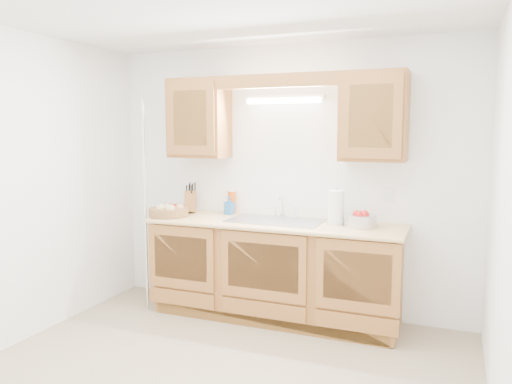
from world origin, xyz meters
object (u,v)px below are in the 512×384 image
at_px(apple_bowl, 361,220).
at_px(knife_block, 190,201).
at_px(paper_towel, 336,208).
at_px(fruit_basket, 169,211).

bearing_deg(apple_bowl, knife_block, 175.77).
relative_size(paper_towel, apple_bowl, 1.07).
xyz_separation_m(knife_block, apple_bowl, (1.71, -0.13, -0.05)).
xyz_separation_m(fruit_basket, paper_towel, (1.57, 0.19, 0.09)).
distance_m(fruit_basket, knife_block, 0.29).
bearing_deg(paper_towel, knife_block, 176.58).
height_order(fruit_basket, paper_towel, paper_towel).
distance_m(paper_towel, apple_bowl, 0.24).
height_order(knife_block, paper_towel, paper_towel).
distance_m(knife_block, apple_bowl, 1.71).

